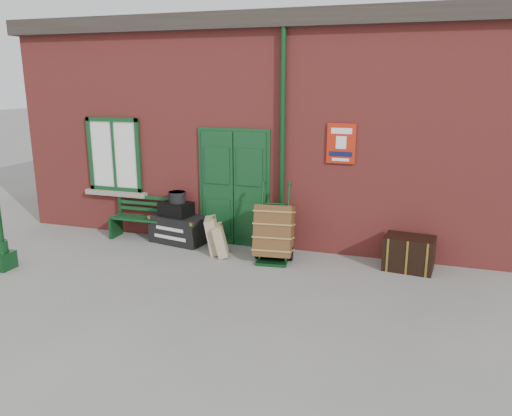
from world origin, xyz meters
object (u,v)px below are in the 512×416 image
at_px(porter_trolley, 274,232).
at_px(dark_trunk, 409,253).
at_px(houdini_trunk, 179,229).
at_px(bench, 147,217).

bearing_deg(porter_trolley, dark_trunk, -0.04).
distance_m(houdini_trunk, dark_trunk, 4.36).
xyz_separation_m(houdini_trunk, porter_trolley, (2.06, -0.41, 0.26)).
distance_m(bench, porter_trolley, 2.82).
distance_m(porter_trolley, dark_trunk, 2.32).
xyz_separation_m(houdini_trunk, dark_trunk, (4.36, -0.14, 0.02)).
xyz_separation_m(bench, houdini_trunk, (0.72, -0.01, -0.18)).
height_order(houdini_trunk, dark_trunk, dark_trunk).
height_order(bench, dark_trunk, bench).
xyz_separation_m(bench, dark_trunk, (5.08, -0.15, -0.15)).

